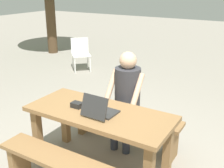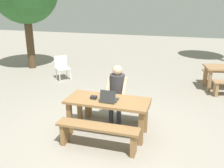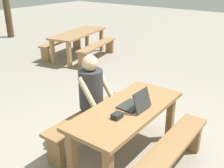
{
  "view_description": "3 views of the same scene",
  "coord_description": "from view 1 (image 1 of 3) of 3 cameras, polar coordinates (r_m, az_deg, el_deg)",
  "views": [
    {
      "loc": [
        1.57,
        -2.34,
        2.1
      ],
      "look_at": [
        0.02,
        0.25,
        1.0
      ],
      "focal_mm": 44.59,
      "sensor_mm": 36.0,
      "label": 1
    },
    {
      "loc": [
        1.41,
        -4.44,
        2.65
      ],
      "look_at": [
        0.02,
        0.25,
        1.0
      ],
      "focal_mm": 40.32,
      "sensor_mm": 36.0,
      "label": 2
    },
    {
      "loc": [
        -2.46,
        -1.59,
        2.29
      ],
      "look_at": [
        0.02,
        0.25,
        1.0
      ],
      "focal_mm": 42.96,
      "sensor_mm": 36.0,
      "label": 3
    }
  ],
  "objects": [
    {
      "name": "bench_far",
      "position": [
        3.77,
        2.66,
        -7.59
      ],
      "size": [
        1.55,
        0.3,
        0.48
      ],
      "color": "olive",
      "rests_on": "ground"
    },
    {
      "name": "laptop",
      "position": [
        3.01,
        -2.6,
        -5.34
      ],
      "size": [
        0.32,
        0.33,
        0.25
      ],
      "rotation": [
        0.0,
        0.0,
        3.12
      ],
      "color": "#2D2D2D",
      "rests_on": "picnic_table_front"
    },
    {
      "name": "person_seated",
      "position": [
        3.55,
        2.94,
        -1.79
      ],
      "size": [
        0.44,
        0.42,
        1.3
      ],
      "color": "#333847",
      "rests_on": "ground"
    },
    {
      "name": "picnic_table_front",
      "position": [
        3.18,
        -2.6,
        -7.68
      ],
      "size": [
        1.67,
        0.72,
        0.75
      ],
      "color": "olive",
      "rests_on": "ground"
    },
    {
      "name": "plastic_chair",
      "position": [
        7.1,
        -6.44,
        6.33
      ],
      "size": [
        0.62,
        0.62,
        0.8
      ],
      "rotation": [
        0.0,
        0.0,
        0.79
      ],
      "color": "white",
      "rests_on": "ground"
    },
    {
      "name": "small_pouch",
      "position": [
        3.23,
        -7.22,
        -4.26
      ],
      "size": [
        0.13,
        0.1,
        0.06
      ],
      "color": "black",
      "rests_on": "picnic_table_front"
    },
    {
      "name": "ground_plane",
      "position": [
        3.51,
        -2.44,
        -16.68
      ],
      "size": [
        30.0,
        30.0,
        0.0
      ],
      "primitive_type": "plane",
      "color": "gray"
    }
  ]
}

